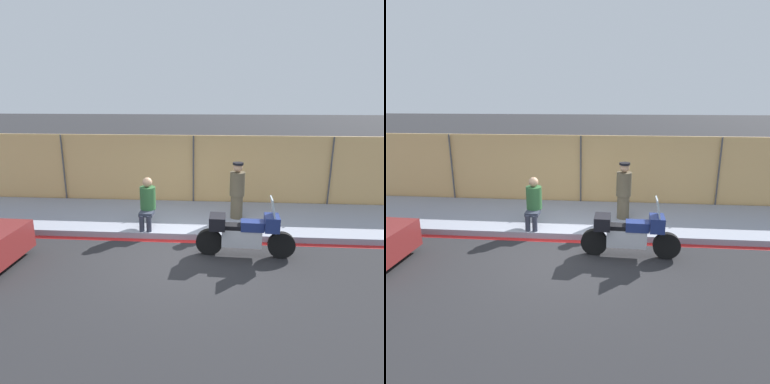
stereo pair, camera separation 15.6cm
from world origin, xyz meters
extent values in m
plane|color=#262628|center=(0.00, 0.00, 0.00)|extent=(120.00, 120.00, 0.00)
cube|color=#8E93A3|center=(0.00, 2.41, 0.08)|extent=(32.51, 2.85, 0.16)
cube|color=red|center=(0.00, 0.89, 0.00)|extent=(32.51, 0.18, 0.01)
cube|color=#E5B26B|center=(0.00, 3.93, 1.17)|extent=(30.88, 0.08, 2.35)
cylinder|color=#4C4C51|center=(-4.38, 3.83, 1.17)|extent=(0.05, 0.05, 2.35)
cylinder|color=#4C4C51|center=(0.00, 3.83, 1.17)|extent=(0.05, 0.05, 2.35)
cylinder|color=#4C4C51|center=(4.38, 3.83, 1.17)|extent=(0.05, 0.05, 2.35)
cylinder|color=black|center=(2.26, 0.17, 0.31)|extent=(0.62, 0.16, 0.62)
cylinder|color=black|center=(0.62, 0.23, 0.31)|extent=(0.62, 0.16, 0.62)
cube|color=silver|center=(1.36, 0.20, 0.45)|extent=(0.91, 0.31, 0.42)
cube|color=navy|center=(1.58, 0.20, 0.75)|extent=(0.53, 0.33, 0.22)
cube|color=black|center=(1.26, 0.21, 0.71)|extent=(0.61, 0.30, 0.10)
cube|color=navy|center=(2.01, 0.18, 0.83)|extent=(0.34, 0.49, 0.34)
cube|color=silver|center=(2.01, 0.18, 1.21)|extent=(0.12, 0.42, 0.42)
cube|color=black|center=(0.80, 0.22, 0.81)|extent=(0.38, 0.52, 0.30)
cylinder|color=brown|center=(1.35, 2.31, 0.50)|extent=(0.35, 0.35, 0.68)
cylinder|color=brown|center=(1.35, 2.31, 1.18)|extent=(0.42, 0.42, 0.68)
sphere|color=tan|center=(1.35, 2.31, 1.65)|extent=(0.26, 0.26, 0.26)
cylinder|color=black|center=(1.35, 2.31, 1.76)|extent=(0.30, 0.30, 0.06)
cylinder|color=#2D3342|center=(-1.16, 1.09, 0.38)|extent=(0.13, 0.13, 0.43)
cylinder|color=#2D3342|center=(-0.97, 1.09, 0.38)|extent=(0.13, 0.13, 0.43)
cube|color=#2D3342|center=(-1.06, 1.31, 0.59)|extent=(0.35, 0.43, 0.10)
cylinder|color=#2D6033|center=(-1.06, 1.52, 0.95)|extent=(0.42, 0.42, 0.61)
sphere|color=tan|center=(-1.06, 1.52, 1.38)|extent=(0.26, 0.26, 0.26)
cylinder|color=black|center=(-4.22, 0.04, 0.30)|extent=(0.61, 0.24, 0.60)
camera|label=1|loc=(0.76, -7.10, 3.59)|focal=32.00mm
camera|label=2|loc=(0.91, -7.08, 3.59)|focal=32.00mm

